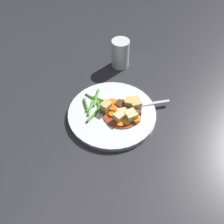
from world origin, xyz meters
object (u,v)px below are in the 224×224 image
at_px(carrot_slice_0, 136,119).
at_px(meat_chunk_1, 120,105).
at_px(dinner_plate, 112,114).
at_px(potato_chunk_0, 131,115).
at_px(carrot_slice_2, 120,123).
at_px(water_glass, 120,53).
at_px(carrot_slice_1, 119,111).
at_px(fork, 142,105).
at_px(potato_chunk_3, 135,104).
at_px(carrot_slice_6, 112,103).
at_px(carrot_slice_4, 134,111).
at_px(potato_chunk_1, 106,107).
at_px(carrot_slice_3, 112,107).
at_px(potato_chunk_4, 130,103).
at_px(carrot_slice_5, 112,114).
at_px(carrot_slice_7, 126,122).
at_px(potato_chunk_2, 122,113).
at_px(meat_chunk_0, 125,110).
at_px(meat_chunk_2, 136,114).
at_px(potato_chunk_5, 119,117).

bearing_deg(carrot_slice_0, meat_chunk_1, 154.19).
relative_size(dinner_plate, potato_chunk_0, 8.38).
xyz_separation_m(carrot_slice_2, water_glass, (-0.13, 0.28, 0.03)).
bearing_deg(carrot_slice_1, fork, 47.61).
xyz_separation_m(carrot_slice_0, potato_chunk_3, (-0.02, 0.05, 0.01)).
height_order(carrot_slice_6, meat_chunk_1, meat_chunk_1).
xyz_separation_m(dinner_plate, carrot_slice_4, (0.06, 0.03, 0.01)).
bearing_deg(potato_chunk_1, carrot_slice_1, 13.32).
distance_m(carrot_slice_0, carrot_slice_3, 0.09).
height_order(potato_chunk_4, meat_chunk_1, potato_chunk_4).
xyz_separation_m(carrot_slice_5, meat_chunk_1, (0.01, 0.04, 0.00)).
height_order(carrot_slice_6, carrot_slice_7, carrot_slice_6).
bearing_deg(dinner_plate, potato_chunk_2, -1.19).
relative_size(carrot_slice_5, potato_chunk_0, 0.72).
relative_size(carrot_slice_0, fork, 0.20).
distance_m(carrot_slice_4, potato_chunk_4, 0.03).
distance_m(carrot_slice_3, potato_chunk_0, 0.07).
relative_size(carrot_slice_0, carrot_slice_6, 0.87).
bearing_deg(potato_chunk_3, potato_chunk_1, -146.79).
distance_m(potato_chunk_0, meat_chunk_0, 0.03).
relative_size(meat_chunk_2, water_glass, 0.26).
bearing_deg(carrot_slice_4, potato_chunk_0, -90.48).
bearing_deg(carrot_slice_5, carrot_slice_4, 34.20).
bearing_deg(potato_chunk_1, water_glass, 103.54).
bearing_deg(carrot_slice_5, carrot_slice_3, 114.22).
relative_size(potato_chunk_4, meat_chunk_1, 1.23).
distance_m(carrot_slice_3, meat_chunk_0, 0.04).
distance_m(dinner_plate, potato_chunk_5, 0.05).
relative_size(potato_chunk_3, meat_chunk_0, 1.58).
bearing_deg(potato_chunk_4, potato_chunk_1, -143.22).
bearing_deg(potato_chunk_0, fork, 79.25).
xyz_separation_m(potato_chunk_1, meat_chunk_2, (0.10, 0.02, -0.01)).
relative_size(meat_chunk_1, meat_chunk_2, 0.96).
bearing_deg(carrot_slice_1, potato_chunk_0, -8.29).
distance_m(carrot_slice_0, potato_chunk_3, 0.06).
distance_m(carrot_slice_4, meat_chunk_2, 0.02).
xyz_separation_m(carrot_slice_2, potato_chunk_1, (-0.07, 0.03, 0.01)).
height_order(dinner_plate, carrot_slice_6, carrot_slice_6).
xyz_separation_m(dinner_plate, water_glass, (-0.08, 0.25, 0.05)).
height_order(carrot_slice_5, potato_chunk_3, potato_chunk_3).
xyz_separation_m(carrot_slice_1, potato_chunk_4, (0.02, 0.04, 0.01)).
distance_m(carrot_slice_2, carrot_slice_4, 0.07).
distance_m(carrot_slice_2, potato_chunk_3, 0.09).
bearing_deg(potato_chunk_3, carrot_slice_6, -164.07).
distance_m(carrot_slice_5, meat_chunk_2, 0.07).
relative_size(dinner_plate, carrot_slice_4, 11.26).
bearing_deg(potato_chunk_4, carrot_slice_5, -123.75).
xyz_separation_m(carrot_slice_1, carrot_slice_6, (-0.03, 0.02, 0.00)).
relative_size(carrot_slice_4, potato_chunk_2, 0.85).
bearing_deg(dinner_plate, carrot_slice_4, 24.43).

